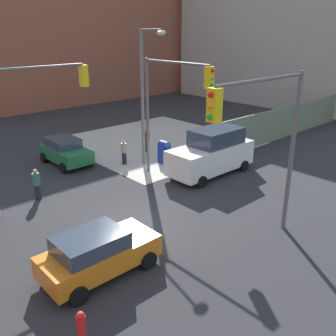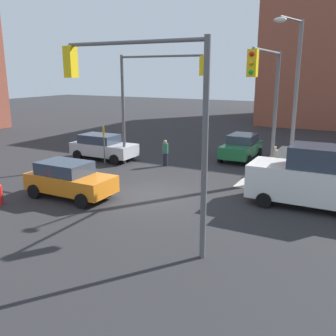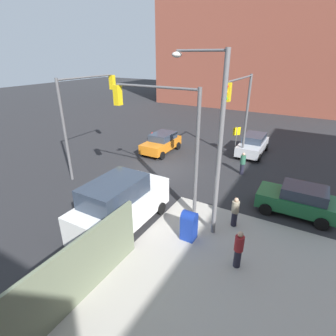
# 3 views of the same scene
# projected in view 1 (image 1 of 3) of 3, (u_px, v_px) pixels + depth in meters

# --- Properties ---
(ground_plane) EXTENTS (120.00, 120.00, 0.00)m
(ground_plane) POSITION_uv_depth(u_px,v_px,m) (135.00, 224.00, 16.23)
(ground_plane) COLOR #28282B
(sidewalk_corner) EXTENTS (12.00, 12.00, 0.01)m
(sidewalk_corner) POSITION_uv_depth(u_px,v_px,m) (157.00, 141.00, 28.14)
(sidewalk_corner) COLOR #ADA89E
(sidewalk_corner) RESTS_ON ground
(construction_fence) EXTENTS (17.26, 0.12, 2.40)m
(construction_fence) POSITION_uv_depth(u_px,v_px,m) (282.00, 123.00, 28.52)
(construction_fence) COLOR slate
(construction_fence) RESTS_ON ground
(building_warehouse_north) EXTENTS (32.00, 18.00, 17.02)m
(building_warehouse_north) POSITION_uv_depth(u_px,v_px,m) (53.00, 24.00, 45.60)
(building_warehouse_north) COLOR #93513D
(building_warehouse_north) RESTS_ON ground
(building_loft_east) EXTENTS (20.00, 24.00, 18.19)m
(building_loft_east) POSITION_uv_depth(u_px,v_px,m) (314.00, 18.00, 44.01)
(building_loft_east) COLOR #ADA89E
(building_loft_east) RESTS_ON ground
(smokestack) EXTENTS (1.80, 1.80, 17.34)m
(smokestack) POSITION_uv_depth(u_px,v_px,m) (176.00, 23.00, 53.41)
(smokestack) COLOR brown
(smokestack) RESTS_ON ground
(traffic_signal_nw_corner) EXTENTS (5.51, 0.36, 6.50)m
(traffic_signal_nw_corner) POSITION_uv_depth(u_px,v_px,m) (24.00, 110.00, 16.22)
(traffic_signal_nw_corner) COLOR #59595B
(traffic_signal_nw_corner) RESTS_ON ground
(traffic_signal_se_corner) EXTENTS (5.17, 0.36, 6.50)m
(traffic_signal_se_corner) POSITION_uv_depth(u_px,v_px,m) (267.00, 130.00, 13.11)
(traffic_signal_se_corner) COLOR #59595B
(traffic_signal_se_corner) RESTS_ON ground
(traffic_signal_ne_corner) EXTENTS (0.36, 4.86, 6.50)m
(traffic_signal_ne_corner) POSITION_uv_depth(u_px,v_px,m) (169.00, 98.00, 19.32)
(traffic_signal_ne_corner) COLOR #59595B
(traffic_signal_ne_corner) RESTS_ON ground
(street_lamp_corner) EXTENTS (0.92, 2.62, 8.00)m
(street_lamp_corner) POSITION_uv_depth(u_px,v_px,m) (145.00, 89.00, 21.58)
(street_lamp_corner) COLOR slate
(street_lamp_corner) RESTS_ON ground
(mailbox_blue) EXTENTS (0.56, 0.64, 1.43)m
(mailbox_blue) POSITION_uv_depth(u_px,v_px,m) (164.00, 151.00, 23.34)
(mailbox_blue) COLOR navy
(mailbox_blue) RESTS_ON ground
(fire_hydrant) EXTENTS (0.26, 0.26, 0.94)m
(fire_hydrant) POSITION_uv_depth(u_px,v_px,m) (81.00, 326.00, 10.00)
(fire_hydrant) COLOR red
(fire_hydrant) RESTS_ON ground
(sedan_green) EXTENTS (2.02, 3.81, 1.62)m
(sedan_green) POSITION_uv_depth(u_px,v_px,m) (65.00, 151.00, 23.16)
(sedan_green) COLOR #1E6638
(sedan_green) RESTS_ON ground
(sedan_orange) EXTENTS (4.05, 2.02, 1.62)m
(sedan_orange) POSITION_uv_depth(u_px,v_px,m) (98.00, 253.00, 12.62)
(sedan_orange) COLOR orange
(sedan_orange) RESTS_ON ground
(van_white_delivery) EXTENTS (5.40, 2.32, 2.62)m
(van_white_delivery) POSITION_uv_depth(u_px,v_px,m) (212.00, 152.00, 21.46)
(van_white_delivery) COLOR white
(van_white_delivery) RESTS_ON ground
(pedestrian_crossing) EXTENTS (0.36, 0.36, 1.67)m
(pedestrian_crossing) POSITION_uv_depth(u_px,v_px,m) (147.00, 140.00, 25.34)
(pedestrian_crossing) COLOR maroon
(pedestrian_crossing) RESTS_ON ground
(pedestrian_waiting) EXTENTS (0.36, 0.36, 1.56)m
(pedestrian_waiting) POSITION_uv_depth(u_px,v_px,m) (124.00, 152.00, 23.10)
(pedestrian_waiting) COLOR #9E937A
(pedestrian_waiting) RESTS_ON ground
(pedestrian_walking_north) EXTENTS (0.36, 0.36, 1.59)m
(pedestrian_walking_north) POSITION_uv_depth(u_px,v_px,m) (37.00, 184.00, 18.28)
(pedestrian_walking_north) COLOR #2D664C
(pedestrian_walking_north) RESTS_ON ground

